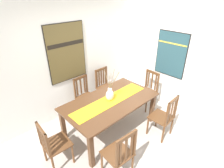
{
  "coord_description": "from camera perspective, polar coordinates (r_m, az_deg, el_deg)",
  "views": [
    {
      "loc": [
        -2.06,
        -1.57,
        2.75
      ],
      "look_at": [
        0.07,
        0.64,
        1.1
      ],
      "focal_mm": 28.4,
      "sensor_mm": 36.0,
      "label": 1
    }
  ],
  "objects": [
    {
      "name": "chair_5",
      "position": [
        4.61,
        11.46,
        -1.82
      ],
      "size": [
        0.45,
        0.45,
        0.96
      ],
      "color": "brown",
      "rests_on": "ground_plane"
    },
    {
      "name": "ground_plane",
      "position": [
        3.79,
        6.26,
        -18.89
      ],
      "size": [
        6.4,
        6.4,
        0.03
      ],
      "primitive_type": "cube",
      "color": "#B2A89E"
    },
    {
      "name": "dining_table",
      "position": [
        3.67,
        -0.52,
        -6.55
      ],
      "size": [
        1.92,
        1.07,
        0.76
      ],
      "color": "#51331E",
      "rests_on": "ground_plane"
    },
    {
      "name": "chair_0",
      "position": [
        4.7,
        -2.38,
        -0.47
      ],
      "size": [
        0.43,
        0.43,
        0.95
      ],
      "color": "brown",
      "rests_on": "ground_plane"
    },
    {
      "name": "chair_3",
      "position": [
        3.26,
        -18.47,
        -17.81
      ],
      "size": [
        0.44,
        0.44,
        0.91
      ],
      "color": "brown",
      "rests_on": "ground_plane"
    },
    {
      "name": "wall_back",
      "position": [
        4.24,
        -12.37,
        8.24
      ],
      "size": [
        6.4,
        0.12,
        2.7
      ],
      "primitive_type": "cube",
      "color": "silver",
      "rests_on": "ground_plane"
    },
    {
      "name": "painting_on_back_wall",
      "position": [
        4.04,
        -14.37,
        9.72
      ],
      "size": [
        0.91,
        0.05,
        1.27
      ],
      "color": "black"
    },
    {
      "name": "centerpiece_vase",
      "position": [
        3.55,
        -0.69,
        -3.22
      ],
      "size": [
        0.25,
        0.29,
        0.73
      ],
      "color": "silver",
      "rests_on": "dining_table"
    },
    {
      "name": "painting_on_side_wall",
      "position": [
        4.54,
        18.49,
        9.04
      ],
      "size": [
        0.05,
        0.77,
        1.08
      ],
      "color": "black"
    },
    {
      "name": "table_runner",
      "position": [
        3.61,
        -0.52,
        -5.27
      ],
      "size": [
        1.76,
        0.36,
        0.01
      ],
      "primitive_type": "cube",
      "color": "gold",
      "rests_on": "dining_table"
    },
    {
      "name": "chair_4",
      "position": [
        2.97,
        2.52,
        -21.45
      ],
      "size": [
        0.45,
        0.45,
        0.97
      ],
      "color": "brown",
      "rests_on": "ground_plane"
    },
    {
      "name": "chair_2",
      "position": [
        3.77,
        16.39,
        -10.07
      ],
      "size": [
        0.44,
        0.44,
        0.97
      ],
      "color": "brown",
      "rests_on": "ground_plane"
    },
    {
      "name": "wall_side",
      "position": [
        4.45,
        23.09,
        7.56
      ],
      "size": [
        0.12,
        6.4,
        2.7
      ],
      "primitive_type": "cube",
      "color": "silver",
      "rests_on": "ground_plane"
    },
    {
      "name": "chair_1",
      "position": [
        4.34,
        -8.67,
        -3.71
      ],
      "size": [
        0.44,
        0.44,
        0.95
      ],
      "color": "brown",
      "rests_on": "ground_plane"
    }
  ]
}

